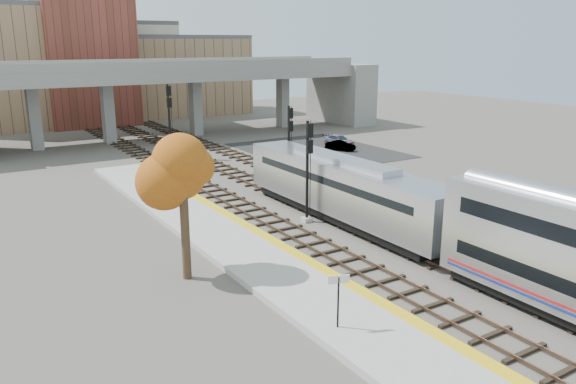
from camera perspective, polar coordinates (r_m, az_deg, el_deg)
ground at (r=32.54m, az=11.14°, el=-6.20°), size 160.00×160.00×0.00m
platform at (r=28.31m, az=0.22°, el=-8.83°), size 4.50×60.00×0.35m
yellow_strip at (r=29.22m, az=3.40°, el=-7.69°), size 0.70×60.00×0.01m
tracks at (r=42.43m, az=0.53°, el=-0.75°), size 10.70×95.00×0.25m
overpass at (r=71.98m, az=-10.99°, el=10.15°), size 54.00×12.00×9.50m
buildings_far at (r=91.29m, az=-18.32°, el=11.97°), size 43.00×21.00×20.60m
parking_lot at (r=62.08m, az=2.98°, el=4.26°), size 14.00×18.00×0.04m
locomotive at (r=37.22m, az=5.54°, el=0.42°), size 3.02×19.05×4.10m
signal_mast_near at (r=36.56m, az=2.02°, el=1.85°), size 0.60×0.64×6.75m
signal_mast_mid at (r=45.95m, az=0.12°, el=4.49°), size 0.60×0.64×6.63m
signal_mast_far at (r=58.54m, az=-11.93°, el=7.05°), size 0.60×0.64×7.50m
station_sign at (r=22.95m, az=5.15°, el=-9.91°), size 0.87×0.34×2.27m
tree at (r=27.63m, az=-10.68°, el=1.72°), size 3.60×3.60×7.27m
car_a at (r=58.42m, az=2.54°, el=4.16°), size 1.88×3.49×1.13m
car_b at (r=61.87m, az=5.34°, el=4.70°), size 2.74×3.34×1.07m
car_c at (r=65.06m, az=5.20°, el=5.26°), size 2.35×4.26×1.17m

